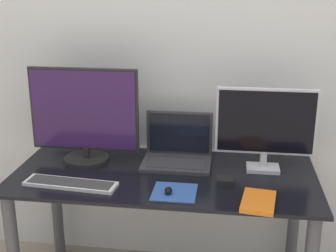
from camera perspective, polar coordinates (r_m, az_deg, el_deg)
The scene contains 10 objects.
wall_back at distance 2.62m, azimuth 0.79°, elevation 8.58°, with size 7.00×0.05×2.50m.
desk at distance 2.44m, azimuth -0.51°, elevation -8.88°, with size 1.53×0.70×0.72m.
monitor_left at distance 2.50m, azimuth -10.16°, elevation 1.14°, with size 0.58×0.24×0.51m.
monitor_right at distance 2.39m, azimuth 11.82°, elevation 0.05°, with size 0.50×0.12×0.43m.
laptop at distance 2.50m, azimuth 1.18°, elevation -3.03°, with size 0.36×0.26×0.26m.
keyboard at distance 2.30m, azimuth -11.79°, elevation -6.90°, with size 0.46×0.15×0.02m.
mousepad at distance 2.18m, azimuth 0.79°, elevation -8.08°, with size 0.20×0.20×0.00m.
mouse at distance 2.16m, azimuth 0.05°, elevation -7.87°, with size 0.03×0.06×0.03m.
book at distance 2.12m, azimuth 10.97°, elevation -9.03°, with size 0.17×0.24×0.02m.
power_brick at distance 2.28m, azimuth 7.00°, elevation -6.68°, with size 0.08×0.08×0.03m.
Camera 1 is at (0.32, -1.80, 1.68)m, focal length 50.00 mm.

